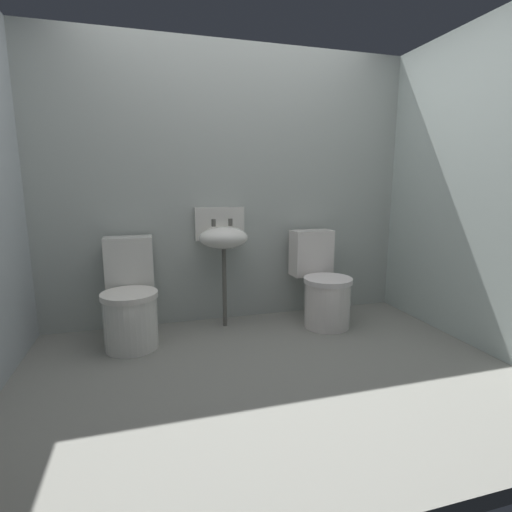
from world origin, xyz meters
The scene contains 6 objects.
ground_plane centered at (0.00, 0.00, -0.04)m, with size 3.54×2.44×0.08m, color gray.
wall_back centered at (0.00, 1.07, 1.16)m, with size 3.54×0.10×2.31m, color #A9B1AB.
wall_right centered at (1.62, 0.10, 1.16)m, with size 0.10×2.24×2.31m, color #A7B5B0.
toilet_left centered at (-0.85, 0.67, 0.32)m, with size 0.40×0.59×0.78m.
toilet_right centered at (0.70, 0.67, 0.32)m, with size 0.43×0.62×0.78m.
sink centered at (-0.11, 0.86, 0.75)m, with size 0.42×0.34×0.99m.
Camera 1 is at (-0.70, -2.21, 1.19)m, focal length 26.93 mm.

